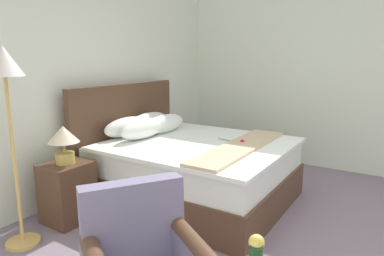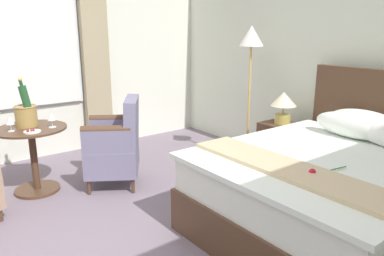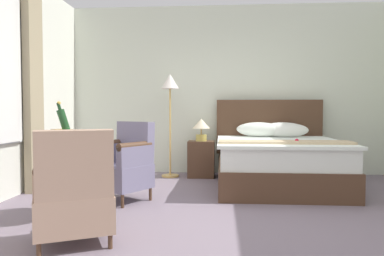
{
  "view_description": "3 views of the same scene",
  "coord_description": "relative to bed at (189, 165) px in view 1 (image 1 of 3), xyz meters",
  "views": [
    {
      "loc": [
        -2.39,
        -0.37,
        1.57
      ],
      "look_at": [
        -0.15,
        1.07,
        1.02
      ],
      "focal_mm": 32.0,
      "sensor_mm": 36.0,
      "label": 1
    },
    {
      "loc": [
        2.23,
        -1.01,
        1.64
      ],
      "look_at": [
        -0.25,
        0.9,
        0.8
      ],
      "focal_mm": 35.0,
      "sensor_mm": 36.0,
      "label": 2
    },
    {
      "loc": [
        -0.09,
        -3.71,
        1.07
      ],
      "look_at": [
        -0.44,
        0.81,
        0.86
      ],
      "focal_mm": 35.0,
      "sensor_mm": 36.0,
      "label": 3
    }
  ],
  "objects": [
    {
      "name": "floor_lamp_brass",
      "position": [
        -1.62,
        0.65,
        0.98
      ],
      "size": [
        0.29,
        0.29,
        1.67
      ],
      "color": "tan",
      "rests_on": "ground"
    },
    {
      "name": "bedside_lamp",
      "position": [
        -1.11,
        0.68,
        0.44
      ],
      "size": [
        0.29,
        0.29,
        0.36
      ],
      "color": "tan",
      "rests_on": "nightstand"
    },
    {
      "name": "wall_headboard_side",
      "position": [
        -0.7,
        1.14,
        1.05
      ],
      "size": [
        5.44,
        0.12,
        2.87
      ],
      "color": "silver",
      "rests_on": "ground"
    },
    {
      "name": "bed",
      "position": [
        0.0,
        0.0,
        0.0
      ],
      "size": [
        1.73,
        2.04,
        1.26
      ],
      "color": "#4F3423",
      "rests_on": "ground"
    },
    {
      "name": "nightstand",
      "position": [
        -1.11,
        0.68,
        -0.09
      ],
      "size": [
        0.45,
        0.38,
        0.58
      ],
      "color": "#4F3423",
      "rests_on": "ground"
    },
    {
      "name": "wall_far_side",
      "position": [
        2.02,
        -1.65,
        1.05
      ],
      "size": [
        0.12,
        5.59,
        2.87
      ],
      "color": "silver",
      "rests_on": "ground"
    }
  ]
}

